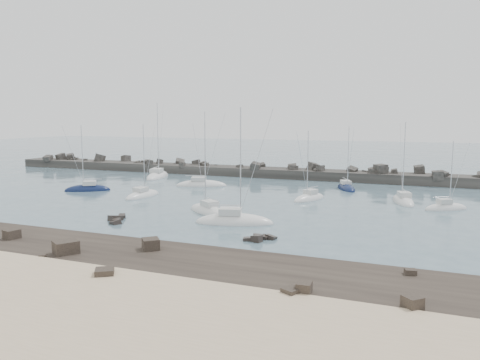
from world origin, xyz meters
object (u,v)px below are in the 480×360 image
Objects in this scene: sailboat_1 at (157,177)px; sailboat_2 at (88,190)px; sailboat_4 at (201,185)px; sailboat_8 at (346,188)px; sailboat_7 at (234,222)px; sailboat_6 at (309,199)px; sailboat_3 at (142,196)px; sailboat_11 at (446,209)px; sailboat_5 at (208,212)px; sailboat_9 at (403,202)px.

sailboat_1 reaches higher than sailboat_2.
sailboat_4 is 1.23× the size of sailboat_8.
sailboat_1 is at bearing 132.88° from sailboat_7.
sailboat_4 is at bearing 162.46° from sailboat_6.
sailboat_2 is (-1.43, -19.77, -0.00)m from sailboat_1.
sailboat_11 is at bearing 8.19° from sailboat_3.
sailboat_4 is 24.05m from sailboat_5.
sailboat_4 is at bearing 38.04° from sailboat_2.
sailboat_9 reaches higher than sailboat_6.
sailboat_8 is 0.93× the size of sailboat_9.
sailboat_1 is at bearing 177.35° from sailboat_8.
sailboat_6 is 13.18m from sailboat_8.
sailboat_7 is at bearing -39.46° from sailboat_5.
sailboat_5 is at bearing -124.78° from sailboat_6.
sailboat_7 reaches higher than sailboat_8.
sailboat_6 is at bearing 8.11° from sailboat_2.
sailboat_9 is 1.25× the size of sailboat_11.
sailboat_8 is at bearing 63.65° from sailboat_5.
sailboat_3 is (11.97, -1.66, -0.01)m from sailboat_2.
sailboat_2 is 50.72m from sailboat_9.
sailboat_2 is 1.03× the size of sailboat_8.
sailboat_11 is at bearing -10.42° from sailboat_4.
sailboat_3 is 0.85× the size of sailboat_4.
sailboat_1 reaches higher than sailboat_11.
sailboat_3 is at bearing -171.81° from sailboat_11.
sailboat_7 reaches higher than sailboat_9.
sailboat_2 is at bearing -94.14° from sailboat_1.
sailboat_11 is (5.60, -3.47, -0.00)m from sailboat_9.
sailboat_3 is at bearing 149.69° from sailboat_7.
sailboat_9 is at bearing 12.15° from sailboat_6.
sailboat_8 is 20.35m from sailboat_11.
sailboat_5 is at bearing -18.63° from sailboat_2.
sailboat_2 is 35.19m from sailboat_7.
sailboat_1 is 1.63× the size of sailboat_11.
sailboat_4 is 1.14× the size of sailboat_9.
sailboat_1 is 38.48m from sailboat_5.
sailboat_3 is 44.15m from sailboat_11.
sailboat_11 is (18.81, -0.62, -0.00)m from sailboat_6.
sailboat_3 is 14.12m from sailboat_4.
sailboat_9 is at bearing 14.37° from sailboat_3.
sailboat_5 is at bearing 140.54° from sailboat_7.
sailboat_11 is at bearing -1.90° from sailboat_6.
sailboat_11 is (15.37, -13.34, 0.01)m from sailboat_8.
sailboat_9 is (17.63, 21.73, -0.01)m from sailboat_7.
sailboat_4 is 0.99× the size of sailboat_7.
sailboat_7 is (32.44, -13.63, 0.01)m from sailboat_2.
sailboat_8 is 13.89m from sailboat_9.
sailboat_3 is 25.82m from sailboat_6.
sailboat_7 is (31.01, -33.40, 0.00)m from sailboat_1.
sailboat_2 reaches higher than sailboat_8.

